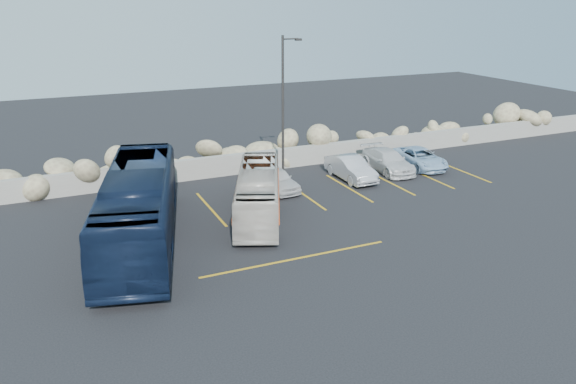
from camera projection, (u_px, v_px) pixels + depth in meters
name	position (u px, v px, depth m)	size (l,w,h in m)	color
ground	(321.00, 256.00, 22.56)	(90.00, 90.00, 0.00)	black
seawall	(227.00, 165.00, 32.71)	(60.00, 0.40, 1.20)	gray
riprap_pile	(220.00, 149.00, 33.51)	(54.00, 2.80, 2.60)	#89775A
parking_lines	(351.00, 198.00, 29.15)	(18.16, 9.36, 0.01)	#C18F16
lamppost	(284.00, 106.00, 30.33)	(1.14, 0.18, 8.00)	#312E2C
vintage_bus	(258.00, 193.00, 26.46)	(1.89, 8.06, 2.24)	beige
tour_coach	(139.00, 208.00, 23.28)	(2.68, 11.47, 3.19)	black
car_a	(276.00, 179.00, 30.14)	(1.45, 3.59, 1.22)	silver
car_b	(351.00, 168.00, 31.92)	(1.39, 3.99, 1.31)	#AFAFB4
car_c	(388.00, 161.00, 33.45)	(1.76, 4.34, 1.26)	silver
car_d	(420.00, 158.00, 34.23)	(1.92, 4.17, 1.16)	#98BAD8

